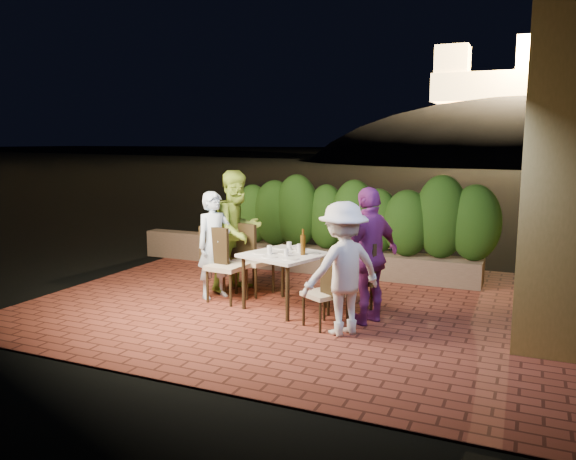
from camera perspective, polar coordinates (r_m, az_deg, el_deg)
The scene contains 31 objects.
ground at distance 7.54m, azimuth -0.25°, elevation -8.27°, with size 400.00×400.00×0.00m, color black.
terrace_floor at distance 7.99m, azimuth 1.22°, elevation -7.67°, with size 7.00×6.00×0.15m, color brown.
window_pane at distance 8.09m, azimuth 23.11°, elevation 6.74°, with size 0.08×1.00×1.40m, color black.
window_frame at distance 8.09m, azimuth 23.04°, elevation 6.75°, with size 0.06×1.15×1.55m, color black.
planter at distance 9.51m, azimuth 6.49°, elevation -3.31°, with size 4.20×0.55×0.40m, color brown.
hedge at distance 9.37m, azimuth 6.57°, elevation 1.17°, with size 4.00×0.70×1.10m, color #1D4011, non-canonical shape.
parapet at distance 10.74m, azimuth -8.98°, elevation -1.66°, with size 2.20×0.30×0.50m, color brown.
hill at distance 66.88m, azimuth 22.75°, elevation 2.97°, with size 52.00×40.00×22.00m, color black.
fortress at distance 67.10m, azimuth 23.52°, elevation 15.37°, with size 26.00×8.00×8.00m, color #FFCC7A, non-canonical shape.
dining_table at distance 7.51m, azimuth -0.31°, elevation -5.20°, with size 0.94×0.94×0.75m, color white, non-canonical shape.
plate_nw at distance 7.45m, azimuth -2.69°, elevation -2.31°, with size 0.24×0.24×0.01m, color white.
plate_sw at distance 7.79m, azimuth -0.62°, elevation -1.81°, with size 0.23×0.23×0.01m, color white.
plate_ne at distance 7.08m, azimuth 0.24°, elevation -2.92°, with size 0.22×0.22×0.01m, color white.
plate_se at distance 7.43m, azimuth 2.52°, elevation -2.35°, with size 0.21×0.21×0.01m, color white.
plate_centre at distance 7.47m, azimuth -0.32°, elevation -2.29°, with size 0.21×0.21×0.01m, color white.
plate_front at distance 7.19m, azimuth -1.86°, elevation -2.73°, with size 0.20×0.20×0.01m, color white.
glass_nw at distance 7.38m, azimuth -1.88°, elevation -2.02°, with size 0.07×0.07×0.12m, color silver.
glass_sw at distance 7.65m, azimuth 0.12°, elevation -1.63°, with size 0.07×0.07×0.11m, color silver.
glass_ne at distance 7.25m, azimuth -0.18°, elevation -2.25°, with size 0.06×0.06×0.11m, color silver.
glass_se at distance 7.48m, azimuth 1.16°, elevation -1.86°, with size 0.07×0.07×0.12m, color silver.
beer_bottle at distance 7.31m, azimuth 1.53°, elevation -1.22°, with size 0.07×0.07×0.34m, color #4F310D, non-canonical shape.
bowl at distance 7.70m, azimuth 0.87°, elevation -1.82°, with size 0.18×0.18×0.04m, color white.
chair_left_front at distance 7.86m, azimuth -6.23°, elevation -3.55°, with size 0.48×0.48×1.03m, color black, non-canonical shape.
chair_left_back at distance 8.22m, azimuth -3.42°, elevation -2.99°, with size 0.47×0.47×1.02m, color black, non-canonical shape.
chair_right_front at distance 6.78m, azimuth 3.52°, elevation -6.35°, with size 0.39×0.39×0.85m, color black, non-canonical shape.
chair_right_back at distance 7.16m, azimuth 6.32°, elevation -4.88°, with size 0.47×0.47×1.02m, color black, non-canonical shape.
diner_blue at distance 8.03m, azimuth -7.46°, elevation -1.52°, with size 0.56×0.36×1.52m, color silver.
diner_green at distance 8.37m, azimuth -5.14°, elevation -0.10°, with size 0.87×0.68×1.80m, color #8EB438.
diner_white at distance 6.48m, azimuth 5.58°, elevation -3.92°, with size 1.00×0.57×1.55m, color white.
diner_purple at distance 6.91m, azimuth 8.28°, elevation -2.59°, with size 0.98×0.41×1.68m, color #792877.
parapet_lamp at distance 10.53m, azimuth -7.66°, elevation -0.08°, with size 0.10×0.10×0.14m, color orange.
Camera 1 is at (2.91, -6.58, 2.22)m, focal length 35.00 mm.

